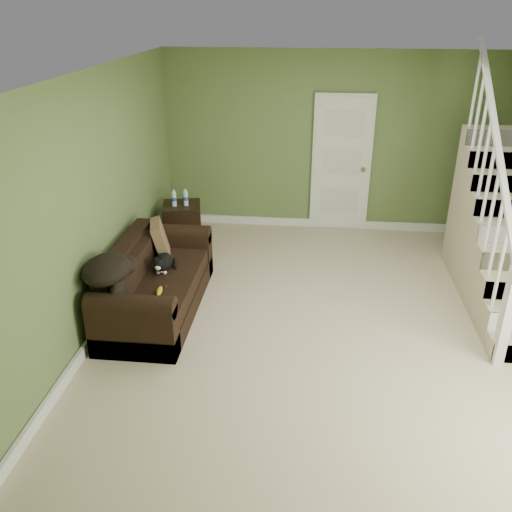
% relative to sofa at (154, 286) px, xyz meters
% --- Properties ---
extents(floor, '(5.00, 5.50, 0.01)m').
position_rel_sofa_xyz_m(floor, '(2.01, -0.03, -0.30)').
color(floor, '#C1AE8B').
rests_on(floor, ground).
extents(ceiling, '(5.00, 5.50, 0.01)m').
position_rel_sofa_xyz_m(ceiling, '(2.01, -0.03, 2.30)').
color(ceiling, white).
rests_on(ceiling, wall_back).
extents(wall_back, '(5.00, 0.04, 2.60)m').
position_rel_sofa_xyz_m(wall_back, '(2.01, 2.72, 1.00)').
color(wall_back, '#5D753F').
rests_on(wall_back, floor).
extents(wall_front, '(5.00, 0.04, 2.60)m').
position_rel_sofa_xyz_m(wall_front, '(2.01, -2.78, 1.00)').
color(wall_front, '#5D753F').
rests_on(wall_front, floor).
extents(wall_left, '(0.04, 5.50, 2.60)m').
position_rel_sofa_xyz_m(wall_left, '(-0.49, -0.03, 1.00)').
color(wall_left, '#5D753F').
rests_on(wall_left, floor).
extents(baseboard_back, '(5.00, 0.04, 0.12)m').
position_rel_sofa_xyz_m(baseboard_back, '(2.01, 2.69, -0.24)').
color(baseboard_back, white).
rests_on(baseboard_back, floor).
extents(baseboard_left, '(0.04, 5.50, 0.12)m').
position_rel_sofa_xyz_m(baseboard_left, '(-0.46, -0.03, -0.24)').
color(baseboard_left, white).
rests_on(baseboard_left, floor).
extents(door, '(0.86, 0.12, 2.02)m').
position_rel_sofa_xyz_m(door, '(2.11, 2.68, 0.70)').
color(door, white).
rests_on(door, floor).
extents(staircase, '(1.00, 2.51, 2.82)m').
position_rel_sofa_xyz_m(staircase, '(4.01, 0.94, 0.34)').
color(staircase, '#C1AE8B').
rests_on(staircase, floor).
extents(sofa, '(0.87, 2.01, 0.79)m').
position_rel_sofa_xyz_m(sofa, '(0.00, 0.00, 0.00)').
color(sofa, black).
rests_on(sofa, floor).
extents(side_table, '(0.61, 0.61, 0.85)m').
position_rel_sofa_xyz_m(side_table, '(-0.09, 1.77, 0.01)').
color(side_table, black).
rests_on(side_table, floor).
extents(cat, '(0.24, 0.51, 0.25)m').
position_rel_sofa_xyz_m(cat, '(0.08, 0.13, 0.22)').
color(cat, black).
rests_on(cat, sofa).
extents(banana, '(0.07, 0.20, 0.05)m').
position_rel_sofa_xyz_m(banana, '(0.18, -0.38, 0.15)').
color(banana, gold).
rests_on(banana, sofa).
extents(throw_pillow, '(0.34, 0.50, 0.47)m').
position_rel_sofa_xyz_m(throw_pillow, '(-0.05, 0.57, 0.30)').
color(throw_pillow, '#462F1C').
rests_on(throw_pillow, sofa).
extents(throw_blanket, '(0.56, 0.67, 0.25)m').
position_rel_sofa_xyz_m(throw_blanket, '(-0.25, -0.65, 0.52)').
color(throw_blanket, black).
rests_on(throw_blanket, sofa).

